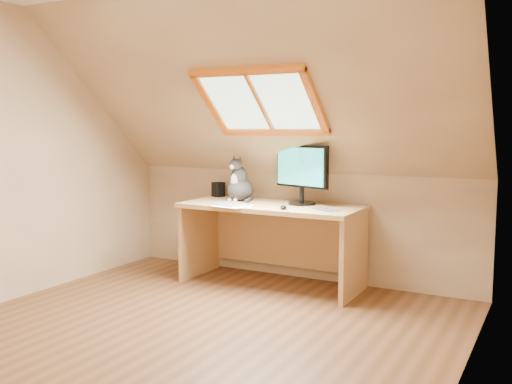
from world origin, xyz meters
The scene contains 10 objects.
ground centered at (0.00, 0.00, 0.00)m, with size 3.50×3.50×0.00m, color brown.
room_shell centered at (0.00, -0.09, 1.43)m, with size 3.52×3.52×2.41m.
desk centered at (-0.07, 1.45, 0.51)m, with size 1.61×0.70×0.73m.
monitor centered at (0.17, 1.49, 1.04)m, with size 0.56×0.24×0.53m.
cat centered at (-0.45, 1.47, 0.89)m, with size 0.28×0.32×0.43m.
desk_speaker centered at (-0.78, 1.63, 0.81)m, with size 0.10×0.10×0.14m, color black.
graphics_tablet centered at (-0.38, 1.18, 0.74)m, with size 0.30×0.22×0.01m, color #B2B2B7.
mouse centered at (0.16, 1.15, 0.75)m, with size 0.06×0.10×0.03m, color black.
papers centered at (-0.23, 1.12, 0.74)m, with size 0.33×0.27×0.00m.
cables centered at (0.39, 1.26, 0.74)m, with size 0.51×0.26×0.01m.
Camera 1 is at (2.20, -3.11, 1.42)m, focal length 40.00 mm.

